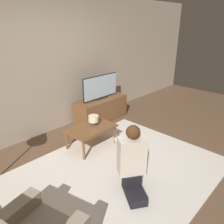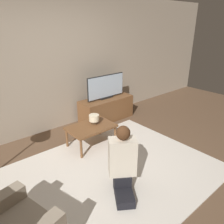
{
  "view_description": "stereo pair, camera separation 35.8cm",
  "coord_description": "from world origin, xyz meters",
  "px_view_note": "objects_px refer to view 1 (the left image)",
  "views": [
    {
      "loc": [
        -1.99,
        -1.77,
        2.06
      ],
      "look_at": [
        0.48,
        0.61,
        0.65
      ],
      "focal_mm": 35.0,
      "sensor_mm": 36.0,
      "label": 1
    },
    {
      "loc": [
        -1.73,
        -2.01,
        2.06
      ],
      "look_at": [
        0.48,
        0.61,
        0.65
      ],
      "focal_mm": 35.0,
      "sensor_mm": 36.0,
      "label": 2
    }
  ],
  "objects_px": {
    "table_lamp": "(94,119)",
    "coffee_table": "(91,129)",
    "person_kneeling": "(132,160)",
    "tv": "(100,87)"
  },
  "relations": [
    {
      "from": "table_lamp",
      "to": "coffee_table",
      "type": "bearing_deg",
      "value": -157.26
    },
    {
      "from": "table_lamp",
      "to": "person_kneeling",
      "type": "bearing_deg",
      "value": -110.31
    },
    {
      "from": "person_kneeling",
      "to": "table_lamp",
      "type": "relative_size",
      "value": 5.14
    },
    {
      "from": "coffee_table",
      "to": "table_lamp",
      "type": "distance_m",
      "value": 0.18
    },
    {
      "from": "tv",
      "to": "table_lamp",
      "type": "distance_m",
      "value": 1.1
    },
    {
      "from": "tv",
      "to": "table_lamp",
      "type": "xyz_separation_m",
      "value": [
        -0.82,
        -0.68,
        -0.28
      ]
    },
    {
      "from": "coffee_table",
      "to": "table_lamp",
      "type": "xyz_separation_m",
      "value": [
        0.1,
        0.04,
        0.14
      ]
    },
    {
      "from": "tv",
      "to": "table_lamp",
      "type": "height_order",
      "value": "tv"
    },
    {
      "from": "tv",
      "to": "coffee_table",
      "type": "bearing_deg",
      "value": -141.83
    },
    {
      "from": "tv",
      "to": "person_kneeling",
      "type": "bearing_deg",
      "value": -123.7
    }
  ]
}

